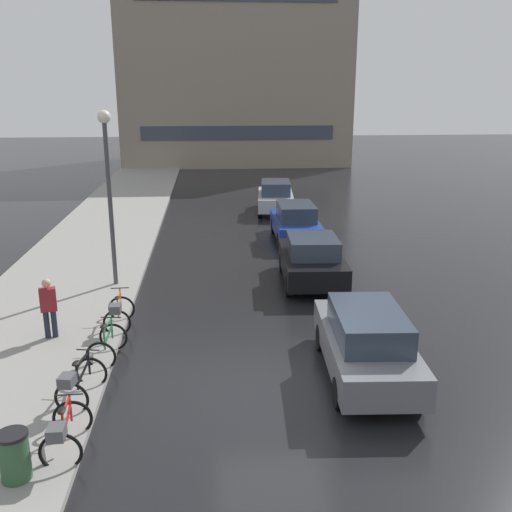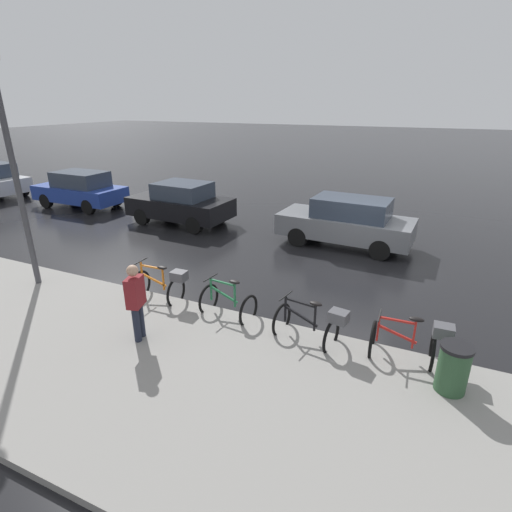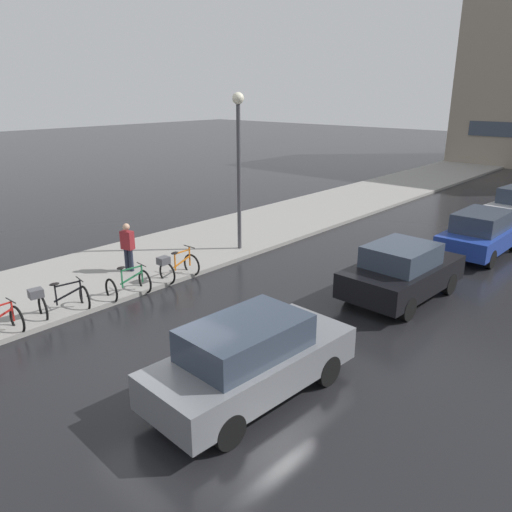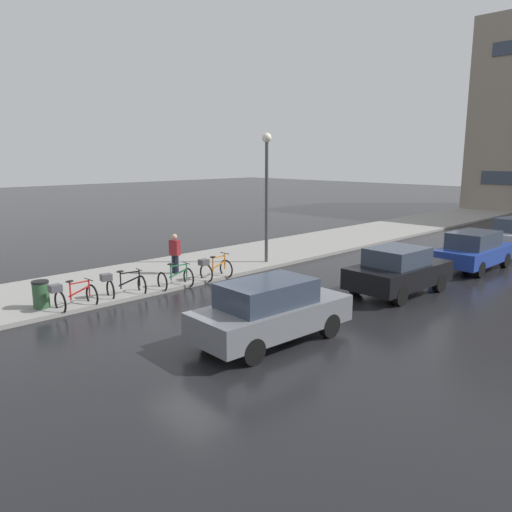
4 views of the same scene
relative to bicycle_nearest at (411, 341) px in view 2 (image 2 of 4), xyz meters
The scene contains 11 objects.
ground_plane 4.34m from the bicycle_nearest, 26.52° to the left, with size 140.00×140.00×0.00m, color black.
bicycle_nearest is the anchor object (origin of this frame).
bicycle_second 1.79m from the bicycle_nearest, 94.53° to the left, with size 0.89×1.48×0.99m.
bicycle_third 3.80m from the bicycle_nearest, 88.54° to the left, with size 0.83×1.19×0.99m.
bicycle_farthest 5.55m from the bicycle_nearest, 88.91° to the left, with size 0.76×1.35×1.02m.
car_grey 6.52m from the bicycle_nearest, 22.69° to the left, with size 2.01×4.43×1.63m.
car_black 10.77m from the bicycle_nearest, 56.53° to the left, with size 2.10×4.08×1.63m.
car_blue 15.90m from the bicycle_nearest, 66.90° to the left, with size 1.86×4.22×1.61m.
pedestrian 5.16m from the bicycle_nearest, 106.96° to the left, with size 0.45×0.33×1.71m.
streetlamp 9.63m from the bicycle_nearest, 93.22° to the left, with size 0.40×0.40×5.65m.
trash_bin 0.93m from the bicycle_nearest, 132.42° to the right, with size 0.51×0.51×0.98m.
Camera 2 is at (-10.61, -1.92, 4.56)m, focal length 28.00 mm.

